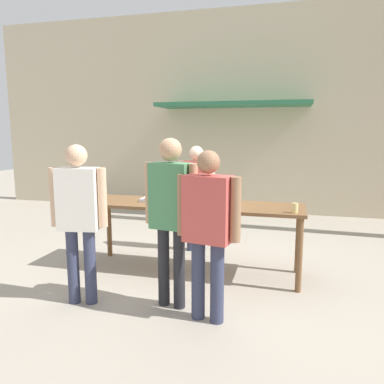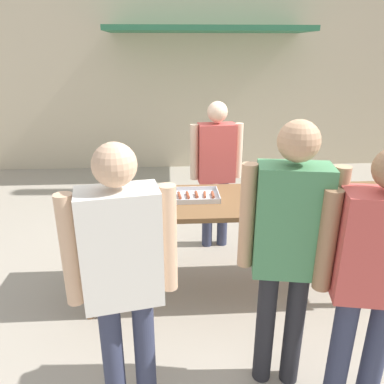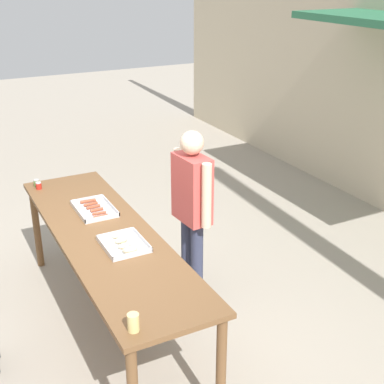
# 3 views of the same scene
# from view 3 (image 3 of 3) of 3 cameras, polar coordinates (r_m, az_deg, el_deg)

# --- Properties ---
(ground_plane) EXTENTS (24.00, 24.00, 0.00)m
(ground_plane) POSITION_cam_3_polar(r_m,az_deg,el_deg) (4.90, -8.52, -14.01)
(ground_plane) COLOR #A39989
(serving_table) EXTENTS (2.83, 0.75, 0.92)m
(serving_table) POSITION_cam_3_polar(r_m,az_deg,el_deg) (4.46, -9.14, -5.51)
(serving_table) COLOR brown
(serving_table) RESTS_ON ground
(food_tray_sausages) EXTENTS (0.46, 0.31, 0.04)m
(food_tray_sausages) POSITION_cam_3_polar(r_m,az_deg,el_deg) (4.83, -10.38, -1.81)
(food_tray_sausages) COLOR silver
(food_tray_sausages) RESTS_ON serving_table
(food_tray_buns) EXTENTS (0.40, 0.32, 0.06)m
(food_tray_buns) POSITION_cam_3_polar(r_m,az_deg,el_deg) (4.18, -7.26, -5.54)
(food_tray_buns) COLOR silver
(food_tray_buns) RESTS_ON serving_table
(condiment_jar_mustard) EXTENTS (0.06, 0.06, 0.07)m
(condiment_jar_mustard) POSITION_cam_3_polar(r_m,az_deg,el_deg) (5.49, -16.25, 0.94)
(condiment_jar_mustard) COLOR #567A38
(condiment_jar_mustard) RESTS_ON serving_table
(condiment_jar_ketchup) EXTENTS (0.06, 0.06, 0.07)m
(condiment_jar_ketchup) POSITION_cam_3_polar(r_m,az_deg,el_deg) (5.41, -16.04, 0.65)
(condiment_jar_ketchup) COLOR #B22319
(condiment_jar_ketchup) RESTS_ON serving_table
(beer_cup) EXTENTS (0.07, 0.07, 0.12)m
(beer_cup) POSITION_cam_3_polar(r_m,az_deg,el_deg) (3.27, -6.28, -13.67)
(beer_cup) COLOR #DBC67A
(beer_cup) RESTS_ON serving_table
(person_server_behind_table) EXTENTS (0.56, 0.24, 1.63)m
(person_server_behind_table) POSITION_cam_3_polar(r_m,az_deg,el_deg) (4.82, 0.00, -0.91)
(person_server_behind_table) COLOR #333851
(person_server_behind_table) RESTS_ON ground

